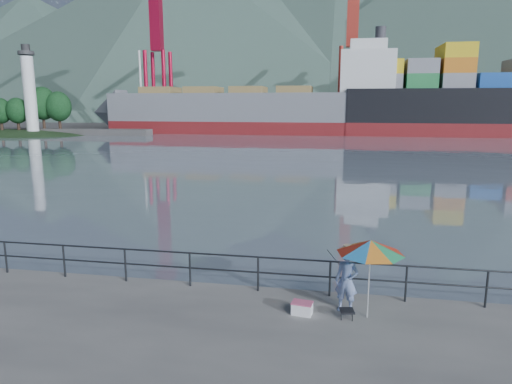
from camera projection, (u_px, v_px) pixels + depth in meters
harbor_water at (329, 121)px, 137.00m from camera, size 500.00×280.00×0.00m
far_dock at (371, 128)px, 99.52m from camera, size 200.00×40.00×0.40m
guardrail at (224, 271)px, 12.99m from camera, size 22.00×0.06×1.03m
mountains at (426, 32)px, 198.51m from camera, size 600.00×332.80×80.00m
lighthouse_islet at (7, 132)px, 80.88m from camera, size 48.00×26.40×19.20m
port_cranes at (495, 44)px, 84.10m from camera, size 116.00×28.00×38.40m
container_stacks at (473, 115)px, 95.53m from camera, size 58.00×5.40×7.80m
fisherman at (347, 281)px, 11.52m from camera, size 0.67×0.54×1.61m
beach_umbrella at (371, 247)px, 10.96m from camera, size 1.92×1.92×2.00m
folding_stool at (347, 314)px, 11.24m from camera, size 0.39×0.39×0.22m
cooler_bag at (302, 309)px, 11.46m from camera, size 0.54×0.40×0.29m
fishing_rod at (336, 292)px, 12.84m from camera, size 0.53×1.58×1.16m
bulk_carrier at (275, 110)px, 83.12m from camera, size 56.62×9.80×14.50m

